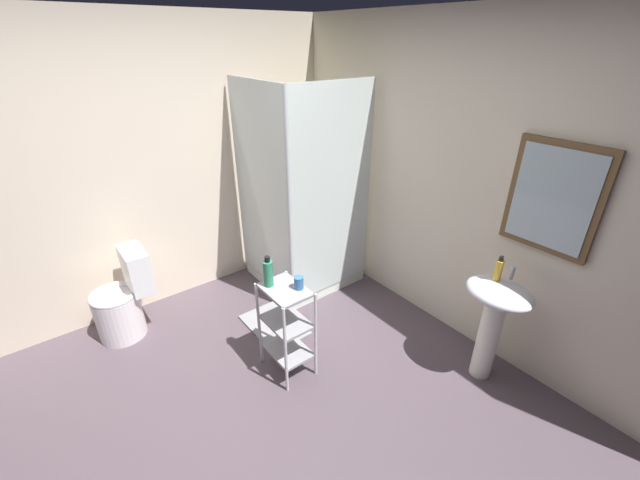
{
  "coord_description": "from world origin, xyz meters",
  "views": [
    {
      "loc": [
        1.65,
        -0.8,
        2.3
      ],
      "look_at": [
        -0.36,
        0.76,
        0.97
      ],
      "focal_mm": 22.06,
      "sensor_mm": 36.0,
      "label": 1
    }
  ],
  "objects_px": {
    "shower_stall": "(301,243)",
    "hand_soap_bottle": "(499,270)",
    "bath_mat": "(274,325)",
    "pedestal_sink": "(494,312)",
    "toilet": "(123,302)",
    "body_wash_bottle_green": "(268,273)",
    "rinse_cup": "(299,283)",
    "storage_cart": "(286,323)"
  },
  "relations": [
    {
      "from": "shower_stall",
      "to": "hand_soap_bottle",
      "type": "bearing_deg",
      "value": 11.57
    },
    {
      "from": "shower_stall",
      "to": "bath_mat",
      "type": "bearing_deg",
      "value": -55.08
    },
    {
      "from": "pedestal_sink",
      "to": "toilet",
      "type": "distance_m",
      "value": 2.93
    },
    {
      "from": "toilet",
      "to": "hand_soap_bottle",
      "type": "height_order",
      "value": "hand_soap_bottle"
    },
    {
      "from": "pedestal_sink",
      "to": "hand_soap_bottle",
      "type": "height_order",
      "value": "hand_soap_bottle"
    },
    {
      "from": "hand_soap_bottle",
      "to": "body_wash_bottle_green",
      "type": "xyz_separation_m",
      "value": [
        -0.99,
        -1.22,
        -0.05
      ]
    },
    {
      "from": "pedestal_sink",
      "to": "body_wash_bottle_green",
      "type": "bearing_deg",
      "value": -131.44
    },
    {
      "from": "bath_mat",
      "to": "pedestal_sink",
      "type": "bearing_deg",
      "value": 33.53
    },
    {
      "from": "rinse_cup",
      "to": "bath_mat",
      "type": "distance_m",
      "value": 0.95
    },
    {
      "from": "storage_cart",
      "to": "rinse_cup",
      "type": "bearing_deg",
      "value": 54.65
    },
    {
      "from": "toilet",
      "to": "storage_cart",
      "type": "height_order",
      "value": "toilet"
    },
    {
      "from": "storage_cart",
      "to": "hand_soap_bottle",
      "type": "xyz_separation_m",
      "value": [
        0.89,
        1.16,
        0.45
      ]
    },
    {
      "from": "pedestal_sink",
      "to": "storage_cart",
      "type": "height_order",
      "value": "pedestal_sink"
    },
    {
      "from": "pedestal_sink",
      "to": "rinse_cup",
      "type": "xyz_separation_m",
      "value": [
        -0.89,
        -1.04,
        0.21
      ]
    },
    {
      "from": "bath_mat",
      "to": "hand_soap_bottle",
      "type": "bearing_deg",
      "value": 35.46
    },
    {
      "from": "shower_stall",
      "to": "storage_cart",
      "type": "height_order",
      "value": "shower_stall"
    },
    {
      "from": "bath_mat",
      "to": "storage_cart",
      "type": "bearing_deg",
      "value": -19.52
    },
    {
      "from": "toilet",
      "to": "rinse_cup",
      "type": "distance_m",
      "value": 1.63
    },
    {
      "from": "rinse_cup",
      "to": "bath_mat",
      "type": "height_order",
      "value": "rinse_cup"
    },
    {
      "from": "storage_cart",
      "to": "body_wash_bottle_green",
      "type": "xyz_separation_m",
      "value": [
        -0.1,
        -0.06,
        0.41
      ]
    },
    {
      "from": "pedestal_sink",
      "to": "storage_cart",
      "type": "xyz_separation_m",
      "value": [
        -0.95,
        -1.13,
        -0.14
      ]
    },
    {
      "from": "toilet",
      "to": "storage_cart",
      "type": "relative_size",
      "value": 1.03
    },
    {
      "from": "bath_mat",
      "to": "toilet",
      "type": "bearing_deg",
      "value": -124.4
    },
    {
      "from": "storage_cart",
      "to": "bath_mat",
      "type": "height_order",
      "value": "storage_cart"
    },
    {
      "from": "hand_soap_bottle",
      "to": "toilet",
      "type": "bearing_deg",
      "value": -136.02
    },
    {
      "from": "storage_cart",
      "to": "pedestal_sink",
      "type": "bearing_deg",
      "value": 49.94
    },
    {
      "from": "shower_stall",
      "to": "pedestal_sink",
      "type": "height_order",
      "value": "shower_stall"
    },
    {
      "from": "hand_soap_bottle",
      "to": "shower_stall",
      "type": "bearing_deg",
      "value": -168.43
    },
    {
      "from": "hand_soap_bottle",
      "to": "body_wash_bottle_green",
      "type": "bearing_deg",
      "value": -129.15
    },
    {
      "from": "body_wash_bottle_green",
      "to": "pedestal_sink",
      "type": "bearing_deg",
      "value": 48.56
    },
    {
      "from": "shower_stall",
      "to": "bath_mat",
      "type": "xyz_separation_m",
      "value": [
        0.43,
        -0.61,
        -0.45
      ]
    },
    {
      "from": "toilet",
      "to": "hand_soap_bottle",
      "type": "relative_size",
      "value": 4.14
    },
    {
      "from": "toilet",
      "to": "bath_mat",
      "type": "relative_size",
      "value": 1.27
    },
    {
      "from": "storage_cart",
      "to": "rinse_cup",
      "type": "xyz_separation_m",
      "value": [
        0.06,
        0.08,
        0.35
      ]
    },
    {
      "from": "shower_stall",
      "to": "body_wash_bottle_green",
      "type": "relative_size",
      "value": 8.6
    },
    {
      "from": "pedestal_sink",
      "to": "rinse_cup",
      "type": "distance_m",
      "value": 1.39
    },
    {
      "from": "pedestal_sink",
      "to": "shower_stall",
      "type": "bearing_deg",
      "value": -169.69
    },
    {
      "from": "body_wash_bottle_green",
      "to": "toilet",
      "type": "bearing_deg",
      "value": -144.05
    },
    {
      "from": "shower_stall",
      "to": "bath_mat",
      "type": "relative_size",
      "value": 3.33
    },
    {
      "from": "hand_soap_bottle",
      "to": "bath_mat",
      "type": "relative_size",
      "value": 0.31
    },
    {
      "from": "shower_stall",
      "to": "pedestal_sink",
      "type": "distance_m",
      "value": 1.9
    },
    {
      "from": "storage_cart",
      "to": "rinse_cup",
      "type": "relative_size",
      "value": 8.01
    }
  ]
}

